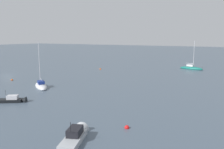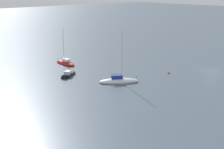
# 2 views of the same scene
# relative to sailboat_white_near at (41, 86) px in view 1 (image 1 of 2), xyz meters

# --- Properties ---
(ground_plane) EXTENTS (500.00, 500.00, 0.00)m
(ground_plane) POSITION_rel_sailboat_white_near_xyz_m (-8.19, -23.04, -0.41)
(ground_plane) COLOR #475666
(sailboat_white_near) EXTENTS (6.82, 8.12, 11.32)m
(sailboat_white_near) POSITION_rel_sailboat_white_near_xyz_m (0.00, 0.00, 0.00)
(sailboat_white_near) COLOR silver
(sailboat_white_near) RESTS_ON ground_plane
(sailboat_teal_mid) EXTENTS (4.29, 8.90, 10.97)m
(sailboat_teal_mid) POSITION_rel_sailboat_white_near_xyz_m (-49.49, 25.67, 0.01)
(sailboat_teal_mid) COLOR #197266
(sailboat_teal_mid) RESTS_ON ground_plane
(motorboat_grey_near) EXTENTS (6.39, 3.82, 3.43)m
(motorboat_grey_near) POSITION_rel_sailboat_white_near_xyz_m (18.21, 24.55, -0.05)
(motorboat_grey_near) COLOR #ADB2B7
(motorboat_grey_near) RESTS_ON ground_plane
(motorboat_black_mid) EXTENTS (4.12, 5.14, 2.87)m
(motorboat_black_mid) POSITION_rel_sailboat_white_near_xyz_m (11.30, 4.94, -0.11)
(motorboat_black_mid) COLOR black
(motorboat_black_mid) RESTS_ON ground_plane
(mooring_buoy_near) EXTENTS (0.64, 0.64, 0.64)m
(mooring_buoy_near) POSITION_rel_sailboat_white_near_xyz_m (-32.64, -3.59, -0.30)
(mooring_buoy_near) COLOR #EA5914
(mooring_buoy_near) RESTS_ON ground_plane
(mooring_buoy_mid) EXTENTS (0.60, 0.60, 0.60)m
(mooring_buoy_mid) POSITION_rel_sailboat_white_near_xyz_m (-2.64, -13.79, -0.31)
(mooring_buoy_mid) COLOR #EA5914
(mooring_buoy_mid) RESTS_ON ground_plane
(mooring_buoy_far) EXTENTS (0.64, 0.64, 0.64)m
(mooring_buoy_far) POSITION_rel_sailboat_white_near_xyz_m (12.49, 28.52, -0.30)
(mooring_buoy_far) COLOR red
(mooring_buoy_far) RESTS_ON ground_plane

